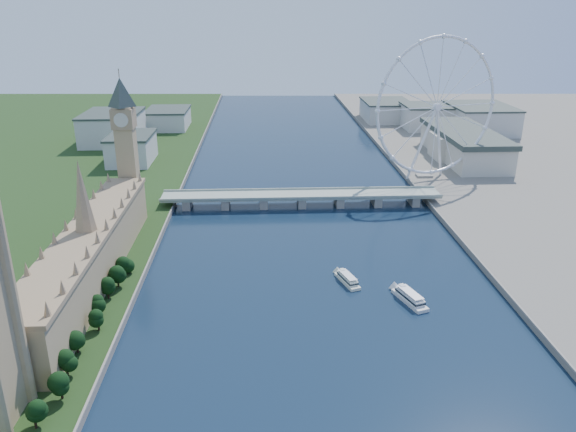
{
  "coord_description": "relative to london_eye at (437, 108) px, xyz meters",
  "views": [
    {
      "loc": [
        -30.78,
        -121.32,
        148.52
      ],
      "look_at": [
        -15.0,
        210.0,
        24.65
      ],
      "focal_mm": 35.0,
      "sensor_mm": 36.0,
      "label": 1
    }
  ],
  "objects": [
    {
      "name": "tree_row",
      "position": [
        -232.98,
        -281.08,
        -58.81
      ],
      "size": [
        7.68,
        215.68,
        19.09
      ],
      "color": "black",
      "rests_on": "ground"
    },
    {
      "name": "london_eye",
      "position": [
        0.0,
        0.0,
        0.0
      ],
      "size": [
        113.6,
        39.12,
        124.3
      ],
      "color": "silver",
      "rests_on": "ground"
    },
    {
      "name": "tour_boat_far",
      "position": [
        -72.86,
        -213.92,
        -67.52
      ],
      "size": [
        16.44,
        30.03,
        6.44
      ],
      "primitive_type": null,
      "rotation": [
        0.0,
        0.0,
        0.33
      ],
      "color": "silver",
      "rests_on": "ground"
    },
    {
      "name": "big_ben",
      "position": [
        -247.98,
        -77.08,
        -0.95
      ],
      "size": [
        20.02,
        20.02,
        110.0
      ],
      "color": "tan",
      "rests_on": "ground"
    },
    {
      "name": "westminster_bridge",
      "position": [
        -119.98,
        -55.08,
        -60.89
      ],
      "size": [
        220.0,
        22.0,
        9.5
      ],
      "color": "gray",
      "rests_on": "ground"
    },
    {
      "name": "city_skyline",
      "position": [
        -80.75,
        205.0,
        -50.56
      ],
      "size": [
        505.0,
        280.0,
        32.0
      ],
      "color": "beige",
      "rests_on": "ground"
    },
    {
      "name": "parliament_range",
      "position": [
        -247.98,
        -185.08,
        -49.04
      ],
      "size": [
        24.0,
        200.0,
        70.0
      ],
      "color": "tan",
      "rests_on": "ground"
    },
    {
      "name": "county_hall",
      "position": [
        55.02,
        74.92,
        -67.52
      ],
      "size": [
        54.0,
        144.0,
        35.0
      ],
      "primitive_type": null,
      "color": "beige",
      "rests_on": "ground"
    },
    {
      "name": "tour_boat_near",
      "position": [
        -102.98,
        -190.08,
        -67.52
      ],
      "size": [
        14.02,
        26.32,
        5.61
      ],
      "primitive_type": null,
      "rotation": [
        0.0,
        0.0,
        0.31
      ],
      "color": "beige",
      "rests_on": "ground"
    }
  ]
}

